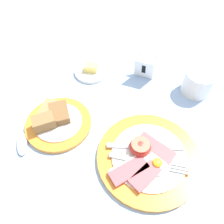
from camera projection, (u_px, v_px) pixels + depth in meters
ground_plane at (101, 153)px, 0.54m from camera, size 3.00×3.00×0.00m
breakfast_plate at (148, 157)px, 0.52m from camera, size 0.25×0.25×0.04m
bread_plate at (56, 121)px, 0.58m from camera, size 0.18×0.18×0.05m
sugar_cup at (198, 82)px, 0.64m from camera, size 0.09×0.09×0.07m
butter_dish at (92, 71)px, 0.71m from camera, size 0.11×0.11×0.03m
number_card at (145, 67)px, 0.67m from camera, size 0.06×0.05×0.07m
teaspoon_by_saucer at (22, 153)px, 0.53m from camera, size 0.13×0.17×0.01m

